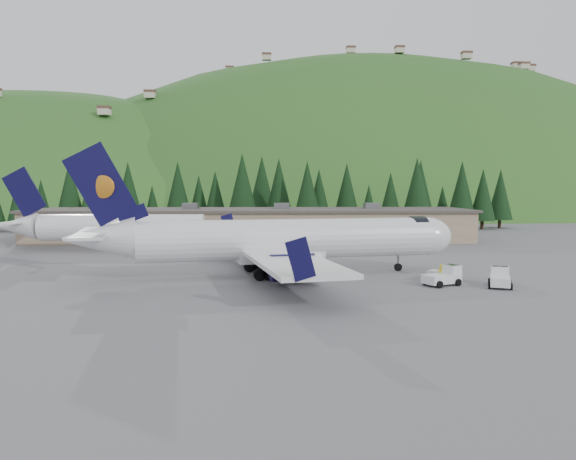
# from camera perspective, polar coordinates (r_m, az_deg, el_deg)

# --- Properties ---
(ground) EXTENTS (600.00, 600.00, 0.00)m
(ground) POSITION_cam_1_polar(r_m,az_deg,el_deg) (55.42, 0.21, -4.59)
(ground) COLOR #58585D
(airliner) EXTENTS (38.13, 36.03, 12.71)m
(airliner) POSITION_cam_1_polar(r_m,az_deg,el_deg) (54.75, -0.93, -1.13)
(airliner) COLOR white
(airliner) RESTS_ON ground
(second_airliner) EXTENTS (27.50, 11.00, 10.05)m
(second_airliner) POSITION_cam_1_polar(r_m,az_deg,el_deg) (80.25, -18.48, 0.33)
(second_airliner) COLOR white
(second_airliner) RESTS_ON ground
(baggage_tug_a) EXTENTS (3.71, 3.10, 1.77)m
(baggage_tug_a) POSITION_cam_1_polar(r_m,az_deg,el_deg) (51.43, 15.59, -4.55)
(baggage_tug_a) COLOR white
(baggage_tug_a) RESTS_ON ground
(baggage_tug_b) EXTENTS (2.95, 2.91, 1.47)m
(baggage_tug_b) POSITION_cam_1_polar(r_m,az_deg,el_deg) (54.19, 15.78, -4.25)
(baggage_tug_b) COLOR white
(baggage_tug_b) RESTS_ON ground
(baggage_tug_c) EXTENTS (2.77, 3.54, 1.70)m
(baggage_tug_c) POSITION_cam_1_polar(r_m,az_deg,el_deg) (52.14, 20.73, -4.59)
(baggage_tug_c) COLOR white
(baggage_tug_c) RESTS_ON ground
(terminal_building) EXTENTS (71.00, 17.00, 6.10)m
(terminal_building) POSITION_cam_1_polar(r_m,az_deg,el_deg) (92.96, -3.74, 0.61)
(terminal_building) COLOR #8E755C
(terminal_building) RESTS_ON ground
(ramp_worker) EXTENTS (0.65, 0.43, 1.77)m
(ramp_worker) POSITION_cam_1_polar(r_m,az_deg,el_deg) (52.11, 15.29, -4.33)
(ramp_worker) COLOR yellow
(ramp_worker) RESTS_ON ground
(tree_line) EXTENTS (111.72, 19.94, 14.28)m
(tree_line) POSITION_cam_1_polar(r_m,az_deg,el_deg) (114.61, -1.62, 3.79)
(tree_line) COLOR black
(tree_line) RESTS_ON ground
(hills) EXTENTS (614.00, 330.00, 300.00)m
(hills) POSITION_cam_1_polar(r_m,az_deg,el_deg) (283.03, 9.81, -14.62)
(hills) COLOR #204D1E
(hills) RESTS_ON ground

